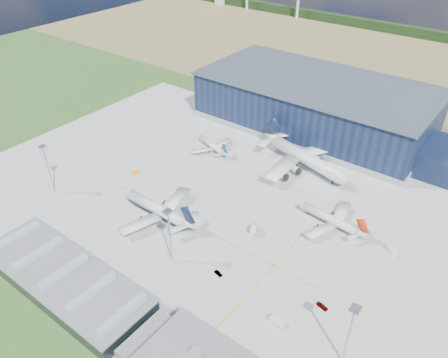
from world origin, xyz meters
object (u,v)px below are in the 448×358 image
at_px(light_mast_west, 46,162).
at_px(airliner_red, 330,215).
at_px(airliner_regional, 212,142).
at_px(gse_van_a, 168,195).
at_px(airliner_widebody, 307,152).
at_px(gse_van_c, 277,322).
at_px(light_mast_center, 169,228).
at_px(gse_cart_b, 196,159).
at_px(light_mast_east, 351,326).
at_px(car_a, 322,306).
at_px(gse_van_b, 392,251).
at_px(airstair, 254,230).
at_px(airliner_navy, 156,204).
at_px(car_b, 218,273).
at_px(hangar, 319,107).
at_px(gse_tug_b, 136,173).
at_px(gse_tug_c, 279,164).

xyz_separation_m(light_mast_west, airliner_red, (105.28, 52.00, -10.41)).
distance_m(airliner_regional, gse_van_a, 44.26).
relative_size(airliner_widebody, gse_van_c, 11.51).
xyz_separation_m(light_mast_center, gse_cart_b, (-37.58, 57.65, -14.79)).
relative_size(light_mast_center, light_mast_east, 1.00).
bearing_deg(car_a, gse_van_c, 160.93).
xyz_separation_m(light_mast_east, gse_cart_b, (-102.58, 57.65, -14.79)).
relative_size(airliner_widebody, gse_van_b, 11.11).
relative_size(gse_van_b, gse_van_c, 1.04).
xyz_separation_m(light_mast_center, airstair, (14.75, 30.05, -13.79)).
bearing_deg(airliner_navy, car_b, 166.25).
bearing_deg(gse_van_b, airliner_regional, 121.32).
bearing_deg(airliner_regional, gse_van_c, 156.69).
height_order(light_mast_west, car_b, light_mast_west).
relative_size(gse_van_c, car_a, 1.18).
relative_size(airliner_widebody, airliner_regional, 2.12).
relative_size(hangar, gse_van_c, 31.20).
bearing_deg(gse_cart_b, car_a, -107.38).
distance_m(airliner_navy, airliner_widebody, 74.36).
height_order(hangar, gse_tug_b, hangar).
relative_size(gse_cart_b, gse_van_c, 0.64).
xyz_separation_m(airliner_widebody, airstair, (6.71, -52.81, -7.07)).
distance_m(light_mast_center, gse_van_b, 80.78).
relative_size(airliner_red, gse_tug_b, 9.35).
height_order(light_mast_center, gse_van_b, light_mast_center).
height_order(airliner_widebody, gse_van_a, airliner_widebody).
distance_m(airliner_red, gse_cart_b, 73.21).
distance_m(gse_van_c, airstair, 42.16).
bearing_deg(gse_tug_b, airliner_navy, -29.12).
relative_size(gse_van_a, gse_tug_c, 1.57).
height_order(airliner_regional, gse_cart_b, airliner_regional).
relative_size(gse_van_a, gse_van_c, 1.07).
xyz_separation_m(airliner_red, gse_tug_c, (-38.44, 25.91, -4.33)).
bearing_deg(light_mast_east, airliner_red, 119.75).
distance_m(light_mast_west, gse_tug_c, 103.71).
bearing_deg(car_a, gse_tug_b, 91.24).
distance_m(airliner_red, airliner_widebody, 41.33).
bearing_deg(airliner_widebody, gse_tug_c, -141.02).
xyz_separation_m(airstair, car_a, (37.14, -16.40, -0.98)).
xyz_separation_m(airliner_navy, gse_tug_b, (-29.83, 16.31, -5.61)).
bearing_deg(airliner_red, hangar, -54.05).
bearing_deg(gse_tug_b, gse_cart_b, 61.06).
height_order(gse_tug_b, airstair, airstair).
xyz_separation_m(airliner_navy, gse_tug_c, (18.94, 63.00, -5.63)).
xyz_separation_m(light_mast_center, gse_van_a, (-27.33, 27.09, -14.35)).
bearing_deg(hangar, light_mast_center, -86.70).
height_order(airliner_red, gse_van_c, airliner_red).
bearing_deg(gse_van_a, light_mast_center, -140.25).
bearing_deg(gse_van_b, gse_cart_b, 128.38).
bearing_deg(airliner_red, car_a, 119.10).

